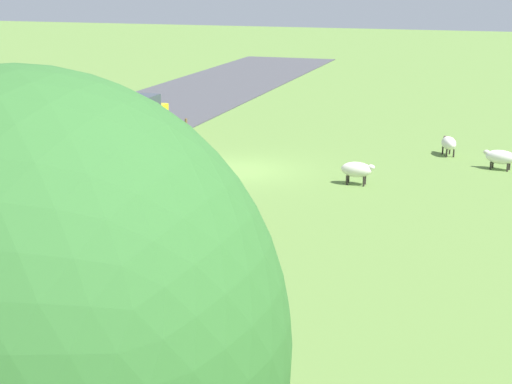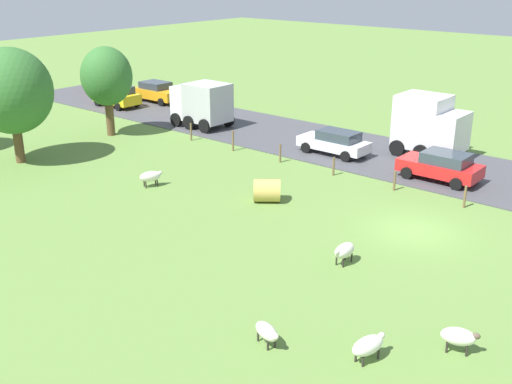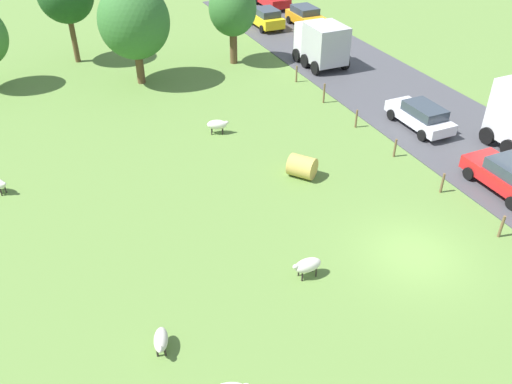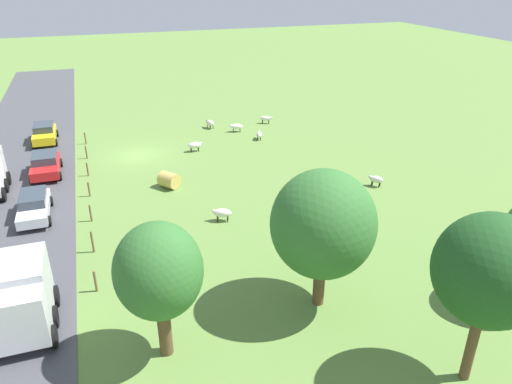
# 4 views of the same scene
# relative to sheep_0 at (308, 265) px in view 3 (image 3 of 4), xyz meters

# --- Properties ---
(ground_plane) EXTENTS (160.00, 160.00, 0.00)m
(ground_plane) POSITION_rel_sheep_0_xyz_m (4.64, -0.69, -0.56)
(ground_plane) COLOR olive
(sheep_0) EXTENTS (1.22, 0.56, 0.83)m
(sheep_0) POSITION_rel_sheep_0_xyz_m (0.00, 0.00, 0.00)
(sheep_0) COLOR silver
(sheep_0) RESTS_ON ground_plane
(sheep_5) EXTENTS (0.77, 1.17, 0.70)m
(sheep_5) POSITION_rel_sheep_0_xyz_m (-6.16, -1.13, -0.09)
(sheep_5) COLOR beige
(sheep_5) RESTS_ON ground_plane
(sheep_6) EXTENTS (1.28, 0.93, 0.83)m
(sheep_6) POSITION_rel_sheep_0_xyz_m (1.04, 12.51, 0.00)
(sheep_6) COLOR silver
(sheep_6) RESTS_ON ground_plane
(hay_bale_0) EXTENTS (1.68, 1.71, 1.12)m
(hay_bale_0) POSITION_rel_sheep_0_xyz_m (3.28, 6.51, 0.00)
(hay_bale_0) COLOR tan
(hay_bale_0) RESTS_ON ground_plane
(tree_0) EXTENTS (4.63, 4.63, 6.66)m
(tree_0) POSITION_rel_sheep_0_xyz_m (-1.08, 21.61, 3.64)
(tree_0) COLOR brown
(tree_0) RESTS_ON ground_plane
(tree_2) EXTENTS (3.39, 3.39, 5.94)m
(tree_2) POSITION_rel_sheep_0_xyz_m (6.15, 22.48, 3.40)
(tree_2) COLOR brown
(tree_2) RESTS_ON ground_plane
(fence_post_1) EXTENTS (0.12, 0.12, 1.10)m
(fence_post_1) POSITION_rel_sheep_0_xyz_m (8.69, -1.24, -0.01)
(fence_post_1) COLOR brown
(fence_post_1) RESTS_ON ground_plane
(fence_post_2) EXTENTS (0.12, 0.12, 1.06)m
(fence_post_2) POSITION_rel_sheep_0_xyz_m (8.69, 2.47, -0.03)
(fence_post_2) COLOR brown
(fence_post_2) RESTS_ON ground_plane
(fence_post_3) EXTENTS (0.12, 0.12, 1.05)m
(fence_post_3) POSITION_rel_sheep_0_xyz_m (8.69, 6.18, -0.03)
(fence_post_3) COLOR brown
(fence_post_3) RESTS_ON ground_plane
(fence_post_4) EXTENTS (0.12, 0.12, 1.11)m
(fence_post_4) POSITION_rel_sheep_0_xyz_m (8.69, 9.90, 0.00)
(fence_post_4) COLOR brown
(fence_post_4) RESTS_ON ground_plane
(fence_post_5) EXTENTS (0.12, 0.12, 1.29)m
(fence_post_5) POSITION_rel_sheep_0_xyz_m (8.69, 13.61, 0.09)
(fence_post_5) COLOR brown
(fence_post_5) RESTS_ON ground_plane
(fence_post_6) EXTENTS (0.12, 0.12, 1.15)m
(fence_post_6) POSITION_rel_sheep_0_xyz_m (8.69, 17.33, 0.02)
(fence_post_6) COLOR brown
(fence_post_6) RESTS_ON ground_plane
(truck_1) EXTENTS (2.69, 3.98, 3.11)m
(truck_1) POSITION_rel_sheep_0_xyz_m (11.69, 19.22, 1.17)
(truck_1) COLOR white
(truck_1) RESTS_ON road_strip
(car_2) EXTENTS (2.08, 4.05, 1.67)m
(car_2) POSITION_rel_sheep_0_xyz_m (11.87, 29.06, 0.37)
(car_2) COLOR yellow
(car_2) RESTS_ON road_strip
(car_3) EXTENTS (2.17, 4.33, 1.64)m
(car_3) POSITION_rel_sheep_0_xyz_m (15.25, 27.97, 0.36)
(car_3) COLOR orange
(car_3) RESTS_ON road_strip
(car_4) EXTENTS (1.94, 4.38, 1.48)m
(car_4) POSITION_rel_sheep_0_xyz_m (11.97, 8.25, 0.28)
(car_4) COLOR silver
(car_4) RESTS_ON road_strip
(car_5) EXTENTS (2.16, 4.27, 1.55)m
(car_5) POSITION_rel_sheep_0_xyz_m (11.61, 1.30, 0.31)
(car_5) COLOR red
(car_5) RESTS_ON road_strip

